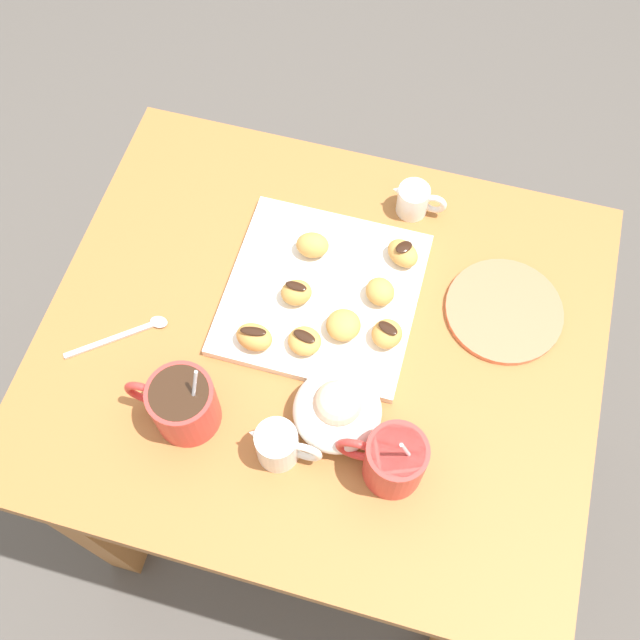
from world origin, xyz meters
TOP-DOWN VIEW (x-y plane):
  - ground_plane at (0.00, 0.00)m, footprint 8.00×8.00m
  - dining_table at (0.00, 0.00)m, footprint 0.85×0.73m
  - pastry_plate_square at (0.02, -0.07)m, footprint 0.29×0.29m
  - coffee_mug_red_left at (-0.15, 0.17)m, footprint 0.13×0.08m
  - coffee_mug_red_right at (0.15, 0.17)m, footprint 0.14×0.10m
  - cream_pitcher_white at (0.01, 0.19)m, footprint 0.10×0.06m
  - ice_cream_bowl at (-0.06, 0.12)m, footprint 0.13×0.13m
  - chocolate_sauce_pitcher at (-0.08, -0.27)m, footprint 0.09×0.05m
  - saucer_coral_left at (-0.26, -0.12)m, footprint 0.18×0.18m
  - loose_spoon_near_saucer at (0.29, 0.07)m, footprint 0.13×0.11m
  - beignet_0 at (-0.09, -0.16)m, footprint 0.07×0.06m
  - chocolate_drizzle_0 at (-0.09, -0.16)m, footprint 0.03×0.03m
  - beignet_1 at (-0.10, -0.02)m, footprint 0.06×0.06m
  - chocolate_drizzle_1 at (-0.10, -0.02)m, footprint 0.04×0.03m
  - beignet_2 at (-0.07, -0.09)m, footprint 0.06×0.06m
  - beignet_3 at (0.09, 0.04)m, footprint 0.06×0.05m
  - chocolate_drizzle_3 at (0.09, 0.04)m, footprint 0.04×0.02m
  - beignet_4 at (0.05, -0.05)m, footprint 0.06×0.06m
  - chocolate_drizzle_4 at (0.05, -0.05)m, footprint 0.03×0.02m
  - beignet_5 at (0.05, -0.14)m, footprint 0.06×0.05m
  - beignet_6 at (-0.03, -0.02)m, footprint 0.07×0.07m
  - beignet_7 at (0.02, 0.02)m, footprint 0.05×0.05m
  - chocolate_drizzle_7 at (0.02, 0.02)m, footprint 0.04×0.02m

SIDE VIEW (x-z plane):
  - ground_plane at x=0.00m, z-range 0.00..0.00m
  - dining_table at x=0.00m, z-range 0.21..0.96m
  - loose_spoon_near_saucer at x=0.29m, z-range 0.75..0.75m
  - saucer_coral_left at x=-0.26m, z-range 0.75..0.76m
  - pastry_plate_square at x=0.02m, z-range 0.75..0.76m
  - chocolate_sauce_pitcher at x=-0.08m, z-range 0.75..0.81m
  - beignet_7 at x=0.02m, z-range 0.76..0.79m
  - beignet_0 at x=-0.09m, z-range 0.76..0.80m
  - beignet_1 at x=-0.10m, z-range 0.76..0.80m
  - beignet_2 at x=-0.07m, z-range 0.76..0.80m
  - beignet_6 at x=-0.03m, z-range 0.76..0.80m
  - beignet_3 at x=0.09m, z-range 0.76..0.80m
  - beignet_4 at x=0.05m, z-range 0.76..0.80m
  - beignet_5 at x=0.05m, z-range 0.76..0.80m
  - cream_pitcher_white at x=0.01m, z-range 0.75..0.82m
  - ice_cream_bowl at x=-0.06m, z-range 0.74..0.84m
  - chocolate_drizzle_7 at x=0.02m, z-range 0.79..0.80m
  - chocolate_drizzle_0 at x=-0.09m, z-range 0.80..0.80m
  - coffee_mug_red_right at x=0.15m, z-range 0.73..0.87m
  - coffee_mug_red_left at x=-0.15m, z-range 0.72..0.88m
  - chocolate_drizzle_1 at x=-0.10m, z-range 0.80..0.80m
  - chocolate_drizzle_3 at x=0.09m, z-range 0.80..0.81m
  - chocolate_drizzle_4 at x=0.05m, z-range 0.80..0.81m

